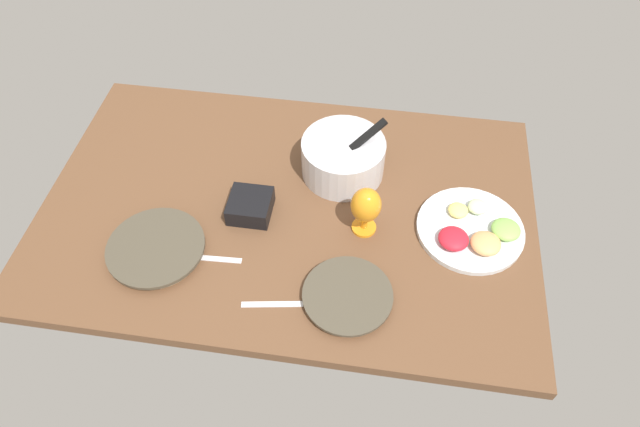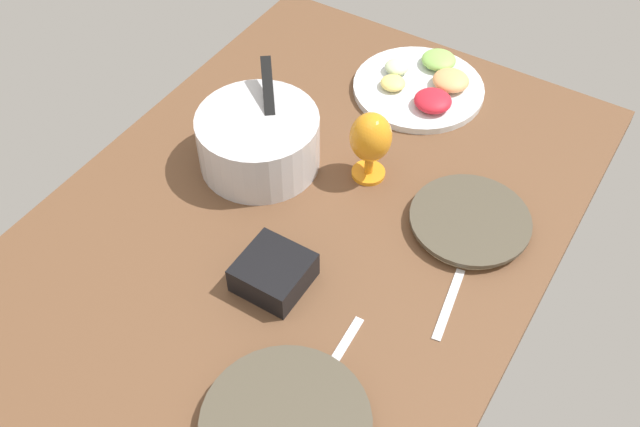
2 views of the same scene
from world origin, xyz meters
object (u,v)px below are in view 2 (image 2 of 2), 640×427
object	(u,v)px
dinner_plate_left	(286,425)
dinner_plate_right	(470,222)
hurricane_glass_orange	(371,140)
fruit_platter	(423,85)
square_bowl_black	(274,271)
mixing_bowl	(259,139)

from	to	relation	value
dinner_plate_left	dinner_plate_right	world-z (taller)	dinner_plate_left
dinner_plate_left	hurricane_glass_orange	distance (cm)	65.04
dinner_plate_right	hurricane_glass_orange	xyz separation A→B (cm)	(2.17, 26.15, 9.43)
dinner_plate_right	fruit_platter	size ratio (longest dim) A/B	0.78
dinner_plate_left	dinner_plate_right	xyz separation A→B (cm)	(59.58, -7.90, -0.22)
hurricane_glass_orange	square_bowl_black	size ratio (longest dim) A/B	1.31
dinner_plate_left	square_bowl_black	size ratio (longest dim) A/B	2.23
dinner_plate_left	fruit_platter	world-z (taller)	fruit_platter
dinner_plate_left	hurricane_glass_orange	size ratio (longest dim) A/B	1.70
dinner_plate_left	fruit_platter	xyz separation A→B (cm)	(95.52, 21.13, 0.21)
mixing_bowl	fruit_platter	size ratio (longest dim) A/B	0.83
fruit_platter	hurricane_glass_orange	xyz separation A→B (cm)	(-33.77, -2.88, 8.99)
dinner_plate_left	square_bowl_black	xyz separation A→B (cm)	(25.01, 19.46, 1.91)
dinner_plate_right	dinner_plate_left	bearing A→B (deg)	172.45
dinner_plate_right	fruit_platter	bearing A→B (deg)	38.93
fruit_platter	hurricane_glass_orange	distance (cm)	35.06
dinner_plate_right	mixing_bowl	bearing A→B (deg)	98.57
dinner_plate_right	mixing_bowl	xyz separation A→B (cm)	(-7.48, 49.66, 5.80)
square_bowl_black	dinner_plate_left	bearing A→B (deg)	-142.11
hurricane_glass_orange	dinner_plate_right	bearing A→B (deg)	-94.75
hurricane_glass_orange	square_bowl_black	bearing A→B (deg)	178.11
hurricane_glass_orange	dinner_plate_left	bearing A→B (deg)	-163.54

